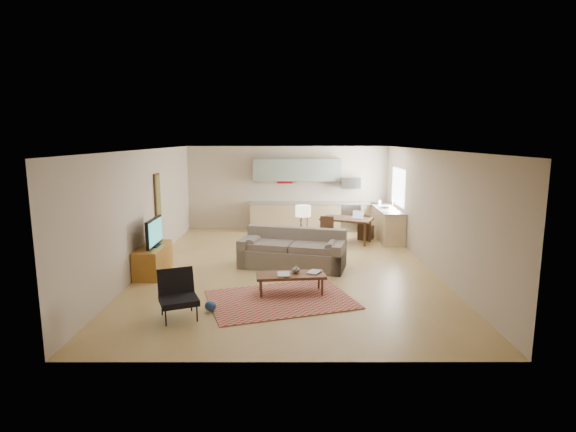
{
  "coord_description": "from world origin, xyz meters",
  "views": [
    {
      "loc": [
        -0.01,
        -10.07,
        2.95
      ],
      "look_at": [
        0.0,
        0.3,
        1.15
      ],
      "focal_mm": 28.0,
      "sensor_mm": 36.0,
      "label": 1
    }
  ],
  "objects_px": {
    "armchair": "(179,295)",
    "sofa": "(292,249)",
    "coffee_table": "(291,284)",
    "tv_credenza": "(153,260)",
    "dining_table": "(346,230)",
    "console_table": "(303,245)"
  },
  "relations": [
    {
      "from": "sofa",
      "to": "console_table",
      "type": "relative_size",
      "value": 3.26
    },
    {
      "from": "console_table",
      "to": "sofa",
      "type": "bearing_deg",
      "value": -112.99
    },
    {
      "from": "coffee_table",
      "to": "dining_table",
      "type": "relative_size",
      "value": 0.95
    },
    {
      "from": "sofa",
      "to": "dining_table",
      "type": "distance_m",
      "value": 2.97
    },
    {
      "from": "coffee_table",
      "to": "tv_credenza",
      "type": "height_order",
      "value": "tv_credenza"
    },
    {
      "from": "sofa",
      "to": "dining_table",
      "type": "relative_size",
      "value": 1.78
    },
    {
      "from": "sofa",
      "to": "dining_table",
      "type": "xyz_separation_m",
      "value": [
        1.58,
        2.51,
        -0.08
      ]
    },
    {
      "from": "tv_credenza",
      "to": "dining_table",
      "type": "xyz_separation_m",
      "value": [
        4.65,
        3.01,
        0.04
      ]
    },
    {
      "from": "tv_credenza",
      "to": "coffee_table",
      "type": "bearing_deg",
      "value": -23.53
    },
    {
      "from": "sofa",
      "to": "armchair",
      "type": "bearing_deg",
      "value": -107.83
    },
    {
      "from": "sofa",
      "to": "dining_table",
      "type": "height_order",
      "value": "sofa"
    },
    {
      "from": "coffee_table",
      "to": "tv_credenza",
      "type": "distance_m",
      "value": 3.3
    },
    {
      "from": "armchair",
      "to": "sofa",
      "type": "bearing_deg",
      "value": 35.18
    },
    {
      "from": "armchair",
      "to": "tv_credenza",
      "type": "xyz_separation_m",
      "value": [
        -1.16,
        2.5,
        -0.09
      ]
    },
    {
      "from": "coffee_table",
      "to": "console_table",
      "type": "xyz_separation_m",
      "value": [
        0.31,
        2.42,
        0.18
      ]
    },
    {
      "from": "tv_credenza",
      "to": "console_table",
      "type": "height_order",
      "value": "console_table"
    },
    {
      "from": "console_table",
      "to": "dining_table",
      "type": "distance_m",
      "value": 2.31
    },
    {
      "from": "sofa",
      "to": "armchair",
      "type": "relative_size",
      "value": 3.15
    },
    {
      "from": "sofa",
      "to": "console_table",
      "type": "distance_m",
      "value": 0.67
    },
    {
      "from": "tv_credenza",
      "to": "console_table",
      "type": "bearing_deg",
      "value": 18.36
    },
    {
      "from": "sofa",
      "to": "console_table",
      "type": "bearing_deg",
      "value": 81.43
    },
    {
      "from": "dining_table",
      "to": "coffee_table",
      "type": "bearing_deg",
      "value": -87.22
    }
  ]
}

